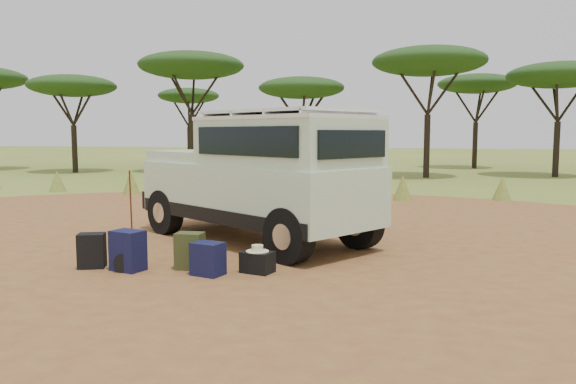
% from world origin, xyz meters
% --- Properties ---
extents(ground, '(140.00, 140.00, 0.00)m').
position_xyz_m(ground, '(0.00, 0.00, 0.00)').
color(ground, olive).
rests_on(ground, ground).
extents(dirt_clearing, '(23.00, 23.00, 0.01)m').
position_xyz_m(dirt_clearing, '(0.00, 0.00, 0.00)').
color(dirt_clearing, olive).
rests_on(dirt_clearing, ground).
extents(grass_fringe, '(36.60, 1.60, 0.90)m').
position_xyz_m(grass_fringe, '(0.12, 8.67, 0.40)').
color(grass_fringe, olive).
rests_on(grass_fringe, ground).
extents(acacia_treeline, '(46.70, 13.20, 6.26)m').
position_xyz_m(acacia_treeline, '(0.75, 19.81, 4.87)').
color(acacia_treeline, black).
rests_on(acacia_treeline, ground).
extents(safari_vehicle, '(5.26, 4.48, 2.47)m').
position_xyz_m(safari_vehicle, '(0.43, 1.15, 1.19)').
color(safari_vehicle, beige).
rests_on(safari_vehicle, ground).
extents(walking_staff, '(0.20, 0.38, 1.32)m').
position_xyz_m(walking_staff, '(-2.42, 1.43, 0.66)').
color(walking_staff, maroon).
rests_on(walking_staff, ground).
extents(backpack_black, '(0.47, 0.41, 0.54)m').
position_xyz_m(backpack_black, '(-1.59, -1.41, 0.27)').
color(backpack_black, black).
rests_on(backpack_black, ground).
extents(backpack_navy, '(0.55, 0.46, 0.61)m').
position_xyz_m(backpack_navy, '(-0.96, -1.46, 0.31)').
color(backpack_navy, '#13143C').
rests_on(backpack_navy, ground).
extents(backpack_olive, '(0.41, 0.30, 0.57)m').
position_xyz_m(backpack_olive, '(-0.09, -1.17, 0.28)').
color(backpack_olive, '#3E441F').
rests_on(backpack_olive, ground).
extents(duffel_navy, '(0.51, 0.43, 0.49)m').
position_xyz_m(duffel_navy, '(0.31, -1.47, 0.24)').
color(duffel_navy, '#13143C').
rests_on(duffel_navy, ground).
extents(hard_case, '(0.52, 0.43, 0.32)m').
position_xyz_m(hard_case, '(0.97, -1.17, 0.16)').
color(hard_case, black).
rests_on(hard_case, ground).
extents(stuff_sack, '(0.32, 0.32, 0.30)m').
position_xyz_m(stuff_sack, '(-0.96, -1.49, 0.15)').
color(stuff_sack, black).
rests_on(stuff_sack, ground).
extents(safari_hat, '(0.34, 0.34, 0.10)m').
position_xyz_m(safari_hat, '(0.97, -1.17, 0.36)').
color(safari_hat, beige).
rests_on(safari_hat, hard_case).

